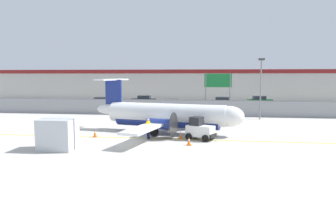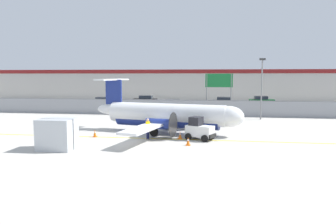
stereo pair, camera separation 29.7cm
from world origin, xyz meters
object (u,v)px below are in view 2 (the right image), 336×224
(traffic_cone_near_right, at_px, (206,127))
(parked_car_2, at_px, (172,105))
(commuter_airplane, at_px, (169,115))
(traffic_cone_far_right, at_px, (180,135))
(baggage_tug, at_px, (199,129))
(apron_light_pole, at_px, (262,84))
(traffic_cone_near_left, at_px, (188,141))
(highway_sign, at_px, (219,84))
(traffic_cone_far_left, at_px, (95,133))
(ground_crew_worker, at_px, (148,127))
(parked_car_1, at_px, (145,100))
(parked_car_4, at_px, (261,101))
(parked_car_3, at_px, (225,102))
(parked_car_0, at_px, (103,102))
(cargo_container, at_px, (57,134))

(traffic_cone_near_right, height_order, parked_car_2, parked_car_2)
(commuter_airplane, bearing_deg, traffic_cone_far_right, -52.16)
(baggage_tug, bearing_deg, apron_light_pole, 88.68)
(traffic_cone_near_left, xyz_separation_m, highway_sign, (2.35, 19.86, 3.83))
(traffic_cone_near_left, xyz_separation_m, traffic_cone_far_left, (-8.22, 2.26, 0.00))
(parked_car_2, bearing_deg, traffic_cone_near_right, 100.55)
(ground_crew_worker, xyz_separation_m, highway_sign, (5.89, 17.74, 3.19))
(parked_car_1, height_order, parked_car_4, same)
(commuter_airplane, height_order, parked_car_3, commuter_airplane)
(parked_car_1, distance_m, highway_sign, 18.84)
(traffic_cone_near_left, relative_size, apron_light_pole, 0.09)
(traffic_cone_near_right, distance_m, highway_sign, 13.35)
(traffic_cone_near_right, xyz_separation_m, parked_car_1, (-11.73, 26.03, 0.58))
(parked_car_0, relative_size, parked_car_4, 0.99)
(parked_car_0, bearing_deg, traffic_cone_near_left, 120.41)
(highway_sign, bearing_deg, parked_car_2, 147.78)
(traffic_cone_far_left, bearing_deg, parked_car_0, 108.31)
(traffic_cone_far_left, distance_m, traffic_cone_far_right, 7.34)
(apron_light_pole, bearing_deg, traffic_cone_far_right, -121.44)
(parked_car_0, bearing_deg, parked_car_3, -171.40)
(traffic_cone_far_left, relative_size, parked_car_0, 0.15)
(traffic_cone_near_right, bearing_deg, parked_car_1, 114.27)
(baggage_tug, relative_size, highway_sign, 0.47)
(commuter_airplane, xyz_separation_m, cargo_container, (-6.89, -7.89, -0.50))
(cargo_container, relative_size, parked_car_3, 0.56)
(ground_crew_worker, relative_size, parked_car_0, 0.40)
(parked_car_0, xyz_separation_m, parked_car_1, (6.01, 5.52, 0.00))
(commuter_airplane, distance_m, traffic_cone_far_left, 6.83)
(traffic_cone_near_right, height_order, highway_sign, highway_sign)
(parked_car_4, height_order, highway_sign, highway_sign)
(baggage_tug, relative_size, parked_car_0, 0.61)
(traffic_cone_near_right, bearing_deg, ground_crew_worker, -133.02)
(traffic_cone_near_right, distance_m, parked_car_3, 23.87)
(ground_crew_worker, distance_m, parked_car_0, 28.67)
(commuter_airplane, relative_size, highway_sign, 2.90)
(baggage_tug, bearing_deg, highway_sign, 109.42)
(ground_crew_worker, height_order, parked_car_4, same)
(traffic_cone_far_right, distance_m, apron_light_pole, 16.24)
(baggage_tug, relative_size, traffic_cone_near_right, 4.03)
(traffic_cone_near_right, bearing_deg, traffic_cone_far_right, -113.15)
(cargo_container, xyz_separation_m, parked_car_2, (4.54, 26.86, -0.21))
(cargo_container, height_order, parked_car_0, cargo_container)
(parked_car_3, xyz_separation_m, highway_sign, (-1.07, -11.02, 3.24))
(traffic_cone_far_right, xyz_separation_m, parked_car_0, (-15.74, 25.20, 0.58))
(baggage_tug, distance_m, traffic_cone_far_right, 1.68)
(commuter_airplane, relative_size, parked_car_2, 3.64)
(commuter_airplane, distance_m, traffic_cone_far_right, 3.38)
(commuter_airplane, xyz_separation_m, parked_car_2, (-2.35, 18.97, -0.71))
(baggage_tug, distance_m, cargo_container, 11.02)
(highway_sign, bearing_deg, commuter_airplane, -107.37)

